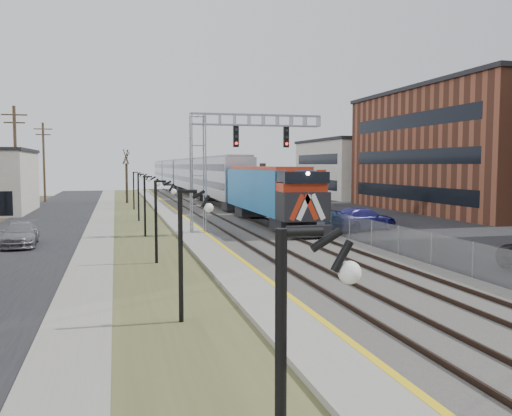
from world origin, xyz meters
name	(u,v)px	position (x,y,z in m)	size (l,w,h in m)	color
street_west	(38,228)	(-11.50, 35.00, 0.02)	(7.00, 120.00, 0.04)	black
sidewalk	(101,226)	(-7.00, 35.00, 0.04)	(2.00, 120.00, 0.08)	gray
grass_median	(140,225)	(-4.00, 35.00, 0.03)	(4.00, 120.00, 0.06)	#454C28
platform	(179,223)	(-1.00, 35.00, 0.12)	(2.00, 120.00, 0.24)	gray
ballast_bed	(240,222)	(4.00, 35.00, 0.10)	(8.00, 120.00, 0.20)	#595651
parking_lot	(374,219)	(16.00, 35.00, 0.02)	(16.00, 120.00, 0.04)	black
platform_edge	(190,221)	(-0.12, 35.00, 0.24)	(0.24, 120.00, 0.01)	gold
track_near	(216,220)	(2.00, 35.00, 0.28)	(1.58, 120.00, 0.15)	#2D2119
track_far	(258,219)	(5.50, 35.00, 0.28)	(1.58, 120.00, 0.15)	#2D2119
train	(188,176)	(5.50, 78.81, 2.94)	(3.00, 108.65, 5.33)	#145FA2
signal_gantry	(223,152)	(1.22, 27.99, 5.59)	(9.00, 1.07, 8.15)	gray
lampposts	(156,222)	(-4.00, 18.29, 2.00)	(0.14, 62.14, 4.00)	black
fence	(289,212)	(8.20, 35.00, 0.80)	(0.04, 120.00, 1.60)	gray
bare_trees	(28,190)	(-12.66, 38.91, 2.70)	(12.30, 42.30, 5.95)	#382D23
car_lot_d	(362,220)	(11.15, 27.48, 0.82)	(2.30, 5.65, 1.64)	navy
car_lot_e	(303,210)	(10.42, 37.92, 0.67)	(1.57, 3.91, 1.33)	slate
car_lot_f	(308,209)	(11.04, 38.31, 0.74)	(1.56, 4.48, 1.48)	#0C3E1F
car_street_b	(20,235)	(-11.23, 25.71, 0.68)	(1.89, 4.66, 1.35)	slate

